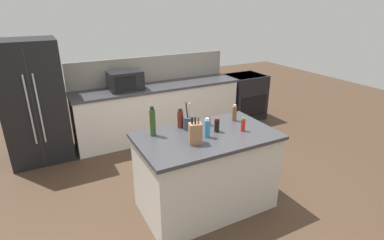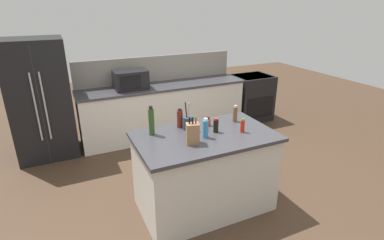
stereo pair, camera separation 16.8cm
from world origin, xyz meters
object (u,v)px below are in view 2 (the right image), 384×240
Objects in this scene: refrigerator at (41,100)px; pepper_grinder at (235,114)px; olive_oil_bottle at (151,121)px; knife_block at (193,133)px; range_oven at (251,97)px; utensil_crock at (188,122)px; dish_soap_bottle at (206,129)px; hot_sauce_bottle at (242,126)px; spice_jar_paprika at (208,122)px; soy_sauce_bottle at (216,126)px; vinegar_bottle at (180,119)px; microwave at (131,80)px.

pepper_grinder is at bearing -43.32° from refrigerator.
knife_block is at bearing -51.27° from olive_oil_bottle.
olive_oil_bottle reaches higher than range_oven.
refrigerator is 1.99× the size of range_oven.
olive_oil_bottle is at bearing 176.42° from utensil_crock.
dish_soap_bottle is at bearing -54.78° from refrigerator.
refrigerator is at bearing 119.53° from olive_oil_bottle.
spice_jar_paprika is at bearing 128.52° from hot_sauce_bottle.
refrigerator is 2.98m from pepper_grinder.
utensil_crock is at bearing 105.61° from dish_soap_bottle.
pepper_grinder is at bearing 26.66° from soy_sauce_bottle.
soy_sauce_bottle is at bearing -44.16° from vinegar_bottle.
dish_soap_bottle is (-0.54, -0.26, 0.01)m from pepper_grinder.
microwave is at bearing 100.72° from soy_sauce_bottle.
pepper_grinder is 0.62× the size of olive_oil_bottle.
spice_jar_paprika is 0.34m from dish_soap_bottle.
vinegar_bottle is at bearing 99.91° from knife_block.
vinegar_bottle reaches higher than pepper_grinder.
knife_block is at bearing -136.14° from range_oven.
pepper_grinder is (0.78, -1.99, -0.06)m from microwave.
hot_sauce_bottle is at bearing -48.66° from refrigerator.
range_oven is 2.97m from hot_sauce_bottle.
knife_block reaches higher than range_oven.
knife_block is 1.32× the size of dish_soap_bottle.
refrigerator is at bearing 136.68° from pepper_grinder.
dish_soap_bottle is (0.50, -0.31, -0.05)m from olive_oil_bottle.
utensil_crock reaches higher than dish_soap_bottle.
knife_block is at bearing -58.83° from refrigerator.
range_oven is at bearing -0.76° from refrigerator.
knife_block is 0.91× the size of utensil_crock.
spice_jar_paprika is at bearing -2.78° from olive_oil_bottle.
dish_soap_bottle is at bearing -134.77° from range_oven.
vinegar_bottle is (-0.68, 0.12, 0.01)m from pepper_grinder.
hot_sauce_bottle is at bearing -36.11° from vinegar_bottle.
soy_sauce_bottle is at bearing -92.99° from spice_jar_paprika.
soy_sauce_bottle is 0.19m from dish_soap_bottle.
refrigerator is at bearing 177.88° from microwave.
utensil_crock reaches higher than vinegar_bottle.
refrigerator reaches higher than vinegar_bottle.
knife_block is 1.82× the size of hot_sauce_bottle.
soy_sauce_bottle is 0.80× the size of pepper_grinder.
olive_oil_bottle is (-0.68, 0.03, 0.11)m from spice_jar_paprika.
range_oven is 4.19× the size of dish_soap_bottle.
microwave is (1.39, -0.05, 0.18)m from refrigerator.
soy_sauce_bottle is at bearing 155.62° from hot_sauce_bottle.
microwave is 2.65× the size of pepper_grinder.
utensil_crock is (0.11, 0.36, -0.03)m from knife_block.
utensil_crock is 0.43m from olive_oil_bottle.
utensil_crock reaches higher than knife_block.
range_oven is 2.68m from pepper_grinder.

